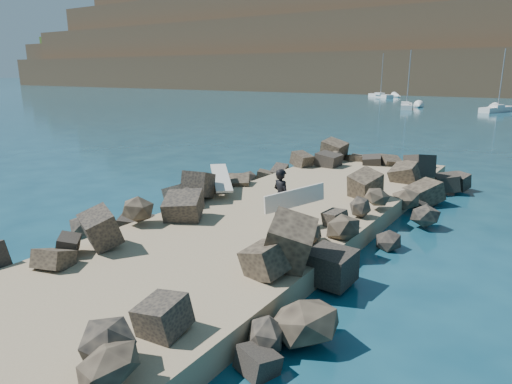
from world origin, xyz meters
TOP-DOWN VIEW (x-y plane):
  - ground at (0.00, 0.00)m, footprint 800.00×800.00m
  - jetty at (0.00, -2.00)m, footprint 6.00×26.00m
  - riprap_left at (-2.90, -1.50)m, footprint 2.60×22.00m
  - riprap_right at (2.90, -1.50)m, footprint 2.60×22.00m
  - surfboard_resting at (-2.95, 1.12)m, footprint 2.08×2.14m
  - surfer_with_board at (0.87, -0.89)m, footprint 1.28×1.90m
  - sailboat_b at (0.58, 54.45)m, footprint 3.75×6.61m
  - sailboat_a at (-10.77, 53.70)m, footprint 3.17×6.76m
  - sailboat_e at (-23.36, 80.24)m, footprint 6.42×6.01m

SIDE VIEW (x-z plane):
  - ground at x=0.00m, z-range 0.00..0.00m
  - jetty at x=0.00m, z-range 0.00..0.60m
  - sailboat_e at x=-23.36m, z-range -4.00..4.69m
  - sailboat_a at x=-10.77m, z-range -3.66..4.36m
  - sailboat_b at x=0.58m, z-range -3.62..4.32m
  - riprap_left at x=-2.90m, z-range 0.00..1.00m
  - riprap_right at x=2.90m, z-range 0.00..1.00m
  - surfboard_resting at x=-2.95m, z-range 1.00..1.08m
  - surfer_with_board at x=0.87m, z-range 0.61..2.28m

